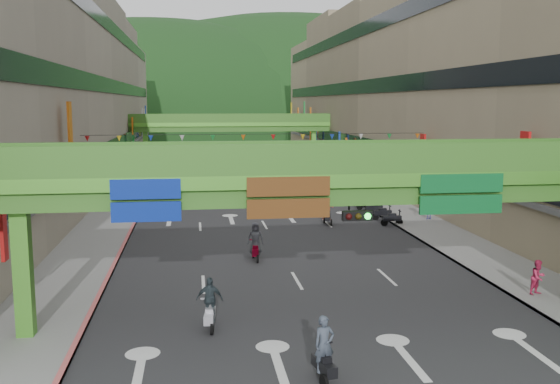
{
  "coord_description": "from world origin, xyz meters",
  "views": [
    {
      "loc": [
        -4.81,
        -16.84,
        8.56
      ],
      "look_at": [
        0.0,
        18.0,
        3.5
      ],
      "focal_mm": 40.0,
      "sensor_mm": 36.0,
      "label": 1
    }
  ],
  "objects": [
    {
      "name": "scooter_rider_near",
      "position": [
        -0.98,
        1.0,
        1.0
      ],
      "size": [
        0.74,
        1.59,
        2.13
      ],
      "color": "black",
      "rests_on": "ground"
    },
    {
      "name": "car_yellow",
      "position": [
        2.34,
        65.48,
        0.61
      ],
      "size": [
        1.55,
        3.64,
        1.23
      ],
      "primitive_type": "imported",
      "rotation": [
        0.0,
        0.0,
        0.03
      ],
      "color": "#D2A905",
      "rests_on": "ground"
    },
    {
      "name": "building_row_right",
      "position": [
        18.93,
        50.0,
        9.46
      ],
      "size": [
        12.8,
        95.0,
        19.0
      ],
      "color": "gray",
      "rests_on": "ground"
    },
    {
      "name": "curb_left",
      "position": [
        -9.1,
        50.0,
        0.09
      ],
      "size": [
        0.2,
        140.0,
        0.18
      ],
      "primitive_type": "cube",
      "color": "#CC5959",
      "rests_on": "ground"
    },
    {
      "name": "scooter_rider_left",
      "position": [
        -4.35,
        6.02,
        1.03
      ],
      "size": [
        1.04,
        1.6,
        2.06
      ],
      "color": "#9B9AA4",
      "rests_on": "ground"
    },
    {
      "name": "sidewalk_right",
      "position": [
        11.0,
        50.0,
        0.07
      ],
      "size": [
        4.0,
        140.0,
        0.15
      ],
      "primitive_type": "cube",
      "color": "gray",
      "rests_on": "ground"
    },
    {
      "name": "scooter_rider_far",
      "position": [
        -1.6,
        16.21,
        1.08
      ],
      "size": [
        0.93,
        1.6,
        2.13
      ],
      "color": "maroon",
      "rests_on": "ground"
    },
    {
      "name": "car_silver",
      "position": [
        -7.0,
        59.76,
        0.7
      ],
      "size": [
        1.88,
        4.38,
        1.4
      ],
      "primitive_type": "imported",
      "rotation": [
        0.0,
        0.0,
        0.1
      ],
      "color": "#949299",
      "rests_on": "ground"
    },
    {
      "name": "bunting_string",
      "position": [
        0.0,
        30.0,
        5.96
      ],
      "size": [
        26.0,
        0.36,
        0.47
      ],
      "color": "black",
      "rests_on": "ground"
    },
    {
      "name": "pedestrian_red",
      "position": [
        10.13,
        8.0,
        0.78
      ],
      "size": [
        0.92,
        0.83,
        1.55
      ],
      "primitive_type": "imported",
      "rotation": [
        0.0,
        0.0,
        0.38
      ],
      "color": "#C72752",
      "rests_on": "ground"
    },
    {
      "name": "sidewalk_left",
      "position": [
        -11.0,
        50.0,
        0.07
      ],
      "size": [
        4.0,
        140.0,
        0.15
      ],
      "primitive_type": "cube",
      "color": "gray",
      "rests_on": "ground"
    },
    {
      "name": "building_row_left",
      "position": [
        -18.93,
        50.0,
        9.46
      ],
      "size": [
        12.8,
        95.0,
        19.0
      ],
      "color": "#9E937F",
      "rests_on": "ground"
    },
    {
      "name": "overpass_far",
      "position": [
        0.0,
        65.0,
        5.4
      ],
      "size": [
        28.0,
        2.2,
        7.1
      ],
      "color": "#4C9E2D",
      "rests_on": "ground"
    },
    {
      "name": "curb_right",
      "position": [
        9.1,
        50.0,
        0.09
      ],
      "size": [
        0.2,
        140.0,
        0.18
      ],
      "primitive_type": "cube",
      "color": "gray",
      "rests_on": "ground"
    },
    {
      "name": "overpass_near",
      "position": [
        0.93,
        5.38,
        5.21
      ],
      "size": [
        28.0,
        12.27,
        7.1
      ],
      "color": "#4C9E2D",
      "rests_on": "ground"
    },
    {
      "name": "scooter_rider_mid",
      "position": [
        4.44,
        25.52,
        1.08
      ],
      "size": [
        0.99,
        1.57,
        2.09
      ],
      "color": "black",
      "rests_on": "ground"
    },
    {
      "name": "hill_left",
      "position": [
        -15.0,
        160.0,
        0.0
      ],
      "size": [
        168.0,
        140.0,
        112.0
      ],
      "primitive_type": "ellipsoid",
      "color": "#1C4419",
      "rests_on": "ground"
    },
    {
      "name": "pedestrian_dark",
      "position": [
        9.8,
        33.1,
        0.75
      ],
      "size": [
        0.9,
        0.41,
        1.51
      ],
      "primitive_type": "imported",
      "rotation": [
        0.0,
        0.0,
        -0.04
      ],
      "color": "black",
      "rests_on": "ground"
    },
    {
      "name": "pedestrian_blue",
      "position": [
        12.02,
        25.9,
        0.91
      ],
      "size": [
        0.88,
        0.6,
        1.82
      ],
      "primitive_type": "imported",
      "rotation": [
        0.0,
        0.0,
        3.2
      ],
      "color": "navy",
      "rests_on": "ground"
    },
    {
      "name": "hill_right",
      "position": [
        25.0,
        180.0,
        0.0
      ],
      "size": [
        208.0,
        176.0,
        128.0
      ],
      "primitive_type": "ellipsoid",
      "color": "#1C4419",
      "rests_on": "ground"
    },
    {
      "name": "road_slab",
      "position": [
        0.0,
        50.0,
        0.01
      ],
      "size": [
        18.0,
        140.0,
        0.02
      ],
      "primitive_type": "cube",
      "color": "#28282B",
      "rests_on": "ground"
    },
    {
      "name": "parked_scooter_row",
      "position": [
        8.8,
        30.0,
        0.52
      ],
      "size": [
        1.6,
        11.55,
        1.08
      ],
      "color": "black",
      "rests_on": "ground"
    }
  ]
}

